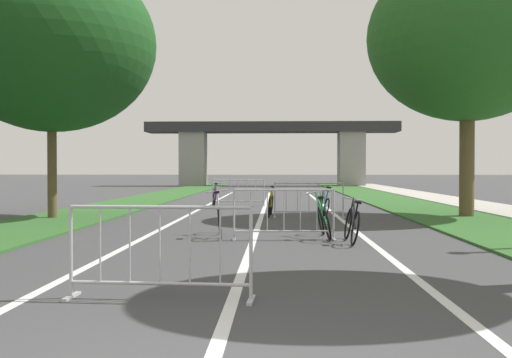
{
  "coord_description": "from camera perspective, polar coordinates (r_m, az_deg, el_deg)",
  "views": [
    {
      "loc": [
        0.49,
        -3.35,
        1.45
      ],
      "look_at": [
        -0.23,
        16.43,
        1.12
      ],
      "focal_mm": 41.41,
      "sensor_mm": 36.0,
      "label": 1
    }
  ],
  "objects": [
    {
      "name": "grass_verge_left",
      "position": [
        27.6,
        -10.85,
        -2.02
      ],
      "size": [
        2.9,
        57.46,
        0.05
      ],
      "primitive_type": "cube",
      "color": "#2D5B26",
      "rests_on": "ground"
    },
    {
      "name": "lane_stripe_left_lane",
      "position": [
        20.22,
        -5.94,
        -3.15
      ],
      "size": [
        0.14,
        33.24,
        0.01
      ],
      "primitive_type": "cube",
      "color": "silver",
      "rests_on": "ground"
    },
    {
      "name": "crowd_barrier_second",
      "position": [
        12.1,
        2.71,
        -3.48
      ],
      "size": [
        2.12,
        0.55,
        1.05
      ],
      "rotation": [
        0.0,
        0.0,
        0.05
      ],
      "color": "#ADADB2",
      "rests_on": "ground"
    },
    {
      "name": "tree_left_pine_far",
      "position": [
        18.41,
        -19.16,
        12.24
      ],
      "size": [
        5.99,
        5.99,
        7.62
      ],
      "color": "brown",
      "rests_on": "ground"
    },
    {
      "name": "overpass_bridge",
      "position": [
        50.9,
        1.54,
        3.55
      ],
      "size": [
        21.57,
        2.92,
        5.47
      ],
      "color": "#2D2D30",
      "rests_on": "ground"
    },
    {
      "name": "bicycle_silver_2",
      "position": [
        12.71,
        -3.57,
        -3.82
      ],
      "size": [
        0.5,
        1.76,
        1.0
      ],
      "rotation": [
        0.0,
        0.0,
        0.1
      ],
      "color": "black",
      "rests_on": "ground"
    },
    {
      "name": "crowd_barrier_nearest",
      "position": [
        6.68,
        -9.29,
        -7.11
      ],
      "size": [
        2.12,
        0.55,
        1.05
      ],
      "rotation": [
        0.0,
        0.0,
        -0.06
      ],
      "color": "#ADADB2",
      "rests_on": "ground"
    },
    {
      "name": "crowd_barrier_third",
      "position": [
        17.69,
        5.13,
        -2.08
      ],
      "size": [
        2.1,
        0.46,
        1.05
      ],
      "rotation": [
        0.0,
        0.0,
        0.01
      ],
      "color": "#ADADB2",
      "rests_on": "ground"
    },
    {
      "name": "bicycle_green_1",
      "position": [
        12.54,
        6.52,
        -4.0
      ],
      "size": [
        0.49,
        1.73,
        1.0
      ],
      "rotation": [
        0.0,
        0.0,
        0.05
      ],
      "color": "black",
      "rests_on": "ground"
    },
    {
      "name": "bicycle_purple_3",
      "position": [
        22.93,
        -4.05,
        -1.7
      ],
      "size": [
        0.51,
        1.65,
        0.95
      ],
      "rotation": [
        0.0,
        0.0,
        0.17
      ],
      "color": "black",
      "rests_on": "ground"
    },
    {
      "name": "sidewalk_path_right",
      "position": [
        28.0,
        18.25,
        -1.98
      ],
      "size": [
        2.31,
        57.46,
        0.08
      ],
      "primitive_type": "cube",
      "color": "#ADA89E",
      "rests_on": "ground"
    },
    {
      "name": "bicycle_black_0",
      "position": [
        11.78,
        9.27,
        -4.33
      ],
      "size": [
        0.45,
        1.62,
        0.89
      ],
      "rotation": [
        0.0,
        0.0,
        0.01
      ],
      "color": "black",
      "rests_on": "ground"
    },
    {
      "name": "lane_stripe_center",
      "position": [
        20.03,
        0.68,
        -3.18
      ],
      "size": [
        0.14,
        33.24,
        0.01
      ],
      "primitive_type": "cube",
      "color": "silver",
      "rests_on": "ground"
    },
    {
      "name": "crowd_barrier_fourth",
      "position": [
        23.29,
        -1.73,
        -1.35
      ],
      "size": [
        2.11,
        0.5,
        1.05
      ],
      "rotation": [
        0.0,
        0.0,
        -0.03
      ],
      "color": "#ADADB2",
      "rests_on": "ground"
    },
    {
      "name": "lane_stripe_right_lane",
      "position": [
        20.11,
        7.33,
        -3.18
      ],
      "size": [
        0.14,
        33.24,
        0.01
      ],
      "primitive_type": "cube",
      "color": "silver",
      "rests_on": "ground"
    },
    {
      "name": "bicycle_yellow_5",
      "position": [
        18.18,
        1.44,
        -2.47
      ],
      "size": [
        0.55,
        1.62,
        0.93
      ],
      "rotation": [
        0.0,
        0.0,
        3.09
      ],
      "color": "black",
      "rests_on": "ground"
    },
    {
      "name": "bicycle_teal_4",
      "position": [
        17.25,
        6.5,
        -2.64
      ],
      "size": [
        0.44,
        1.74,
        0.96
      ],
      "rotation": [
        0.0,
        0.0,
        0.09
      ],
      "color": "black",
      "rests_on": "ground"
    },
    {
      "name": "tree_right_maple_mid",
      "position": [
        19.16,
        19.76,
        12.8
      ],
      "size": [
        5.94,
        5.94,
        7.94
      ],
      "color": "brown",
      "rests_on": "ground"
    },
    {
      "name": "grass_verge_right",
      "position": [
        27.39,
        13.02,
        -2.05
      ],
      "size": [
        2.9,
        57.46,
        0.05
      ],
      "primitive_type": "cube",
      "color": "#2D5B26",
      "rests_on": "ground"
    }
  ]
}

